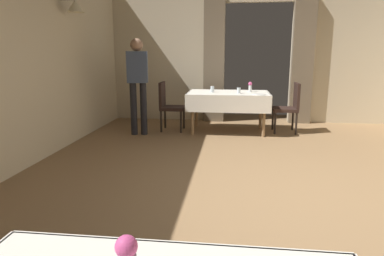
# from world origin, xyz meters

# --- Properties ---
(ground) EXTENTS (10.08, 10.08, 0.00)m
(ground) POSITION_xyz_m (0.00, 0.00, 0.00)
(ground) COLOR olive
(wall_back) EXTENTS (6.40, 0.27, 3.00)m
(wall_back) POSITION_xyz_m (0.00, 4.18, 1.52)
(wall_back) COLOR beige
(wall_back) RESTS_ON ground
(dining_table_mid) EXTENTS (1.52, 0.98, 0.75)m
(dining_table_mid) POSITION_xyz_m (-0.58, 3.05, 0.65)
(dining_table_mid) COLOR olive
(dining_table_mid) RESTS_ON ground
(chair_mid_left) EXTENTS (0.44, 0.44, 0.93)m
(chair_mid_left) POSITION_xyz_m (-1.73, 3.02, 0.52)
(chair_mid_left) COLOR black
(chair_mid_left) RESTS_ON ground
(chair_mid_right) EXTENTS (0.45, 0.44, 0.93)m
(chair_mid_right) POSITION_xyz_m (0.56, 3.12, 0.52)
(chair_mid_right) COLOR black
(chair_mid_right) RESTS_ON ground
(flower_vase_mid) EXTENTS (0.07, 0.07, 0.19)m
(flower_vase_mid) POSITION_xyz_m (-0.18, 3.16, 0.85)
(flower_vase_mid) COLOR silver
(flower_vase_mid) RESTS_ON dining_table_mid
(glass_mid_b) EXTENTS (0.07, 0.07, 0.11)m
(glass_mid_b) POSITION_xyz_m (-0.89, 3.01, 0.81)
(glass_mid_b) COLOR silver
(glass_mid_b) RESTS_ON dining_table_mid
(glass_mid_c) EXTENTS (0.07, 0.07, 0.11)m
(glass_mid_c) POSITION_xyz_m (-0.40, 2.88, 0.80)
(glass_mid_c) COLOR silver
(glass_mid_c) RESTS_ON dining_table_mid
(plate_mid_d) EXTENTS (0.23, 0.23, 0.01)m
(plate_mid_d) POSITION_xyz_m (-0.05, 2.72, 0.76)
(plate_mid_d) COLOR white
(plate_mid_d) RESTS_ON dining_table_mid
(person_waiter_by_doorway) EXTENTS (0.39, 0.28, 1.72)m
(person_waiter_by_doorway) POSITION_xyz_m (-2.20, 2.60, 1.02)
(person_waiter_by_doorway) COLOR black
(person_waiter_by_doorway) RESTS_ON ground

